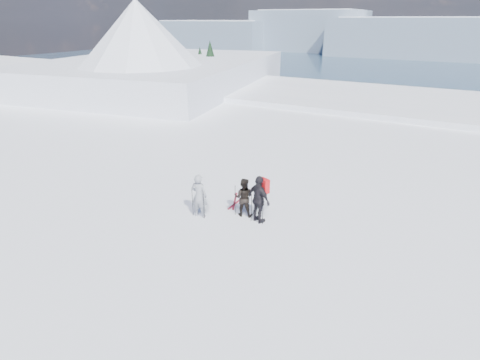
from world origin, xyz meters
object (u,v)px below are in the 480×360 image
object	(u,v)px
skier_dark	(244,197)
skis_loose	(236,201)
skier_grey	(199,196)
skier_pack	(259,200)

from	to	relation	value
skier_dark	skis_loose	size ratio (longest dim) A/B	0.98
skier_grey	skier_dark	distance (m)	1.83
skier_grey	skier_pack	distance (m)	2.48
skier_dark	skier_pack	world-z (taller)	skier_pack
skier_grey	skier_pack	bearing A→B (deg)	-169.20
skier_pack	skis_loose	distance (m)	2.26
skier_grey	skis_loose	bearing A→B (deg)	-116.67
skier_dark	skier_pack	xyz separation A→B (m)	(0.80, -0.19, 0.17)
skier_grey	skis_loose	world-z (taller)	skier_grey
skier_dark	skis_loose	world-z (taller)	skier_dark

